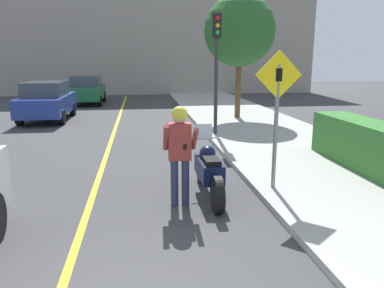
% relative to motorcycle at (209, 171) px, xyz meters
% --- Properties ---
extents(sidewalk_curb, '(4.40, 44.00, 0.13)m').
position_rel_motorcycle_xyz_m(sidewalk_curb, '(3.14, 0.40, -0.45)').
color(sidewalk_curb, '#9E9E99').
rests_on(sidewalk_curb, ground).
extents(road_center_line, '(0.12, 36.00, 0.01)m').
position_rel_motorcycle_xyz_m(road_center_line, '(-2.26, 2.40, -0.51)').
color(road_center_line, yellow).
rests_on(road_center_line, ground).
extents(building_backdrop, '(28.00, 1.20, 9.58)m').
position_rel_motorcycle_xyz_m(building_backdrop, '(-1.66, 22.40, 4.27)').
color(building_backdrop, gray).
rests_on(building_backdrop, ground).
extents(motorcycle, '(0.62, 2.33, 1.32)m').
position_rel_motorcycle_xyz_m(motorcycle, '(0.00, 0.00, 0.00)').
color(motorcycle, black).
rests_on(motorcycle, ground).
extents(person_biker, '(0.59, 0.49, 1.83)m').
position_rel_motorcycle_xyz_m(person_biker, '(-0.60, -0.39, 0.62)').
color(person_biker, '#282D4C').
rests_on(person_biker, ground).
extents(crossing_sign, '(0.91, 0.08, 2.66)m').
position_rel_motorcycle_xyz_m(crossing_sign, '(1.30, -0.03, 1.21)').
color(crossing_sign, slate).
rests_on(crossing_sign, sidewalk_curb).
extents(traffic_light, '(0.26, 0.30, 3.93)m').
position_rel_motorcycle_xyz_m(traffic_light, '(1.26, 5.56, 2.33)').
color(traffic_light, '#2D2D30').
rests_on(traffic_light, sidewalk_curb).
extents(hedge_row, '(0.90, 4.48, 1.08)m').
position_rel_motorcycle_xyz_m(hedge_row, '(3.94, 0.66, 0.15)').
color(hedge_row, '#33702D').
rests_on(hedge_row, sidewalk_curb).
extents(street_tree, '(2.99, 2.99, 5.15)m').
position_rel_motorcycle_xyz_m(street_tree, '(2.94, 9.04, 3.25)').
color(street_tree, brown).
rests_on(street_tree, sidewalk_curb).
extents(parked_car_blue, '(1.88, 4.20, 1.68)m').
position_rel_motorcycle_xyz_m(parked_car_blue, '(-5.29, 10.18, 0.34)').
color(parked_car_blue, black).
rests_on(parked_car_blue, ground).
extents(parked_car_green, '(1.88, 4.20, 1.68)m').
position_rel_motorcycle_xyz_m(parked_car_green, '(-4.37, 16.28, 0.34)').
color(parked_car_green, black).
rests_on(parked_car_green, ground).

